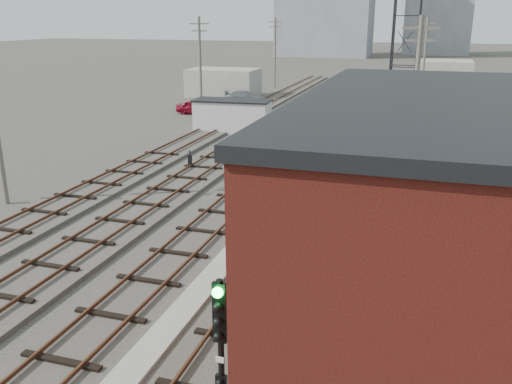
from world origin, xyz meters
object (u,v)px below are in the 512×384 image
at_px(switch_stand, 190,161).
at_px(car_grey, 244,97).
at_px(signal_mast, 221,359).
at_px(car_red, 195,107).
at_px(site_trailer, 232,116).
at_px(car_silver, 225,104).

xyz_separation_m(switch_stand, car_grey, (-5.69, 27.32, 0.10)).
relative_size(signal_mast, car_grey, 0.95).
bearing_deg(switch_stand, car_red, 88.18).
bearing_deg(site_trailer, switch_stand, -86.73).
relative_size(site_trailer, car_red, 1.71).
bearing_deg(switch_stand, car_silver, 80.62).
xyz_separation_m(signal_mast, car_silver, (-15.86, 42.59, -1.86)).
distance_m(signal_mast, car_red, 43.55).
xyz_separation_m(site_trailer, car_silver, (-4.31, 9.89, -0.68)).
bearing_deg(switch_stand, site_trailer, 72.94).
height_order(switch_stand, site_trailer, site_trailer).
relative_size(signal_mast, car_red, 1.13).
xyz_separation_m(switch_stand, site_trailer, (-1.53, 11.89, 0.77)).
relative_size(signal_mast, switch_stand, 3.62).
distance_m(car_red, car_silver, 3.54).
bearing_deg(switch_stand, car_grey, 77.36).
xyz_separation_m(site_trailer, car_red, (-6.32, 6.97, -0.68)).
distance_m(signal_mast, site_trailer, 34.70).
distance_m(signal_mast, car_silver, 45.48).
distance_m(car_red, car_grey, 8.72).
bearing_deg(car_silver, signal_mast, -138.89).
distance_m(site_trailer, car_grey, 15.98).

